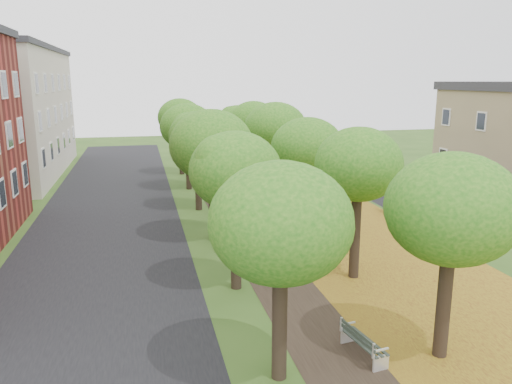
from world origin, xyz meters
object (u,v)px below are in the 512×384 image
bench (362,342)px  car_white (379,181)px  car_red (447,206)px  car_silver (473,221)px  car_grey (424,200)px

bench → car_white: bearing=-37.0°
car_white → car_red: bearing=178.1°
bench → car_silver: car_silver is taller
car_red → car_silver: bearing=175.4°
car_silver → car_white: bearing=12.8°
bench → car_white: 22.71m
car_silver → car_red: (0.34, 2.80, 0.08)m
car_white → car_grey: bearing=175.6°
car_silver → car_grey: 4.61m
car_silver → bench: bearing=144.9°
bench → car_grey: car_grey is taller
car_red → car_grey: 1.84m
bench → car_white: (10.61, 20.08, 0.22)m
car_red → car_white: bearing=4.8°
car_silver → car_grey: size_ratio=0.81×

